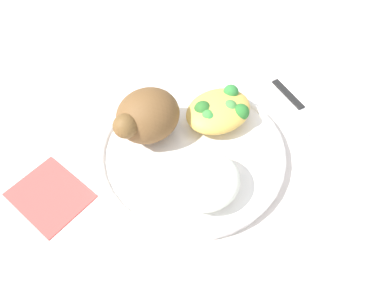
# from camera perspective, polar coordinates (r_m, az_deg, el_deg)

# --- Properties ---
(ground_plane) EXTENTS (2.00, 2.00, 0.00)m
(ground_plane) POSITION_cam_1_polar(r_m,az_deg,el_deg) (0.56, 0.00, -1.89)
(ground_plane) COLOR silver
(plate) EXTENTS (0.29, 0.29, 0.02)m
(plate) POSITION_cam_1_polar(r_m,az_deg,el_deg) (0.55, 0.00, -1.24)
(plate) COLOR white
(plate) RESTS_ON ground_plane
(roasted_chicken) EXTENTS (0.11, 0.09, 0.08)m
(roasted_chicken) POSITION_cam_1_polar(r_m,az_deg,el_deg) (0.53, -7.33, 4.47)
(roasted_chicken) COLOR brown
(roasted_chicken) RESTS_ON plate
(rice_pile) EXTENTS (0.10, 0.10, 0.05)m
(rice_pile) POSITION_cam_1_polar(r_m,az_deg,el_deg) (0.48, 2.04, -5.80)
(rice_pile) COLOR white
(rice_pile) RESTS_ON plate
(mac_cheese_with_broccoli) EXTENTS (0.11, 0.09, 0.05)m
(mac_cheese_with_broccoli) POSITION_cam_1_polar(r_m,az_deg,el_deg) (0.56, 4.37, 5.43)
(mac_cheese_with_broccoli) COLOR #E3B64F
(mac_cheese_with_broccoli) RESTS_ON plate
(fork) EXTENTS (0.03, 0.14, 0.01)m
(fork) POSITION_cam_1_polar(r_m,az_deg,el_deg) (0.64, 15.30, 5.35)
(fork) COLOR #B2B2B7
(fork) RESTS_ON ground_plane
(knife) EXTENTS (0.03, 0.19, 0.01)m
(knife) POSITION_cam_1_polar(r_m,az_deg,el_deg) (0.65, 17.30, 5.62)
(knife) COLOR black
(knife) RESTS_ON ground_plane
(napkin) EXTENTS (0.12, 0.13, 0.00)m
(napkin) POSITION_cam_1_polar(r_m,az_deg,el_deg) (0.56, -21.98, -7.65)
(napkin) COLOR #DB4C47
(napkin) RESTS_ON ground_plane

